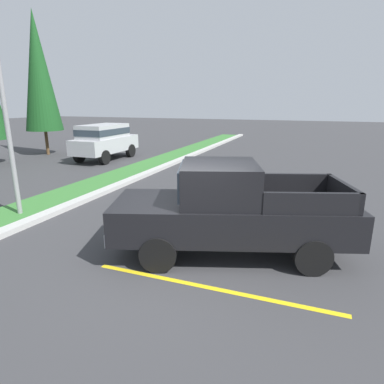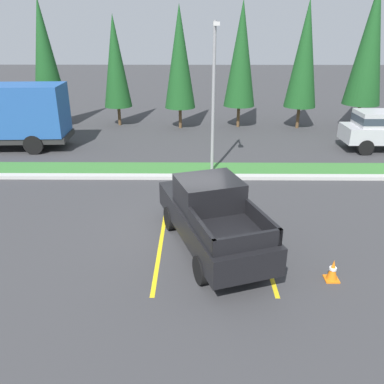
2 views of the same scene
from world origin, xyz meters
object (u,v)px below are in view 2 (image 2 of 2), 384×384
(street_light, at_px, (214,89))
(cypress_tree_rightmost, at_px, (305,55))
(cypress_tree_left_inner, at_px, (115,62))
(cypress_tree_far_right, at_px, (370,44))
(cargo_truck_distant, at_px, (5,115))
(cypress_tree_center, at_px, (180,58))
(cypress_tree_leftmost, at_px, (44,53))
(cypress_tree_right_inner, at_px, (241,55))
(pickup_truck_main, at_px, (211,216))
(traffic_cone, at_px, (333,270))

(street_light, height_order, cypress_tree_rightmost, cypress_tree_rightmost)
(cypress_tree_left_inner, relative_size, cypress_tree_far_right, 0.79)
(cargo_truck_distant, bearing_deg, cypress_tree_center, 27.56)
(cypress_tree_rightmost, bearing_deg, cypress_tree_leftmost, 178.89)
(cypress_tree_leftmost, distance_m, cypress_tree_right_inner, 12.26)
(cypress_tree_left_inner, bearing_deg, cypress_tree_leftmost, -174.49)
(pickup_truck_main, distance_m, cypress_tree_far_right, 18.49)
(pickup_truck_main, height_order, cypress_tree_right_inner, cypress_tree_right_inner)
(pickup_truck_main, bearing_deg, cypress_tree_far_right, 56.15)
(cypress_tree_rightmost, height_order, traffic_cone, cypress_tree_rightmost)
(pickup_truck_main, height_order, cypress_tree_center, cypress_tree_center)
(cargo_truck_distant, distance_m, cypress_tree_leftmost, 5.89)
(pickup_truck_main, distance_m, cargo_truck_distant, 14.79)
(cypress_tree_leftmost, bearing_deg, street_light, -41.21)
(cargo_truck_distant, xyz_separation_m, cypress_tree_rightmost, (16.80, 4.84, 2.71))
(cypress_tree_leftmost, bearing_deg, cargo_truck_distant, -97.54)
(cypress_tree_leftmost, height_order, cypress_tree_center, cypress_tree_leftmost)
(cypress_tree_far_right, height_order, traffic_cone, cypress_tree_far_right)
(cypress_tree_leftmost, bearing_deg, cypress_tree_far_right, -1.36)
(cypress_tree_center, relative_size, cypress_tree_far_right, 0.85)
(cypress_tree_leftmost, distance_m, cypress_tree_center, 8.46)
(cypress_tree_leftmost, xyz_separation_m, traffic_cone, (13.03, -17.10, -4.33))
(cypress_tree_right_inner, bearing_deg, traffic_cone, -87.42)
(cypress_tree_leftmost, bearing_deg, cypress_tree_center, -2.62)
(pickup_truck_main, relative_size, traffic_cone, 9.25)
(cargo_truck_distant, height_order, cypress_tree_left_inner, cypress_tree_left_inner)
(cargo_truck_distant, bearing_deg, cypress_tree_left_inner, 48.07)
(pickup_truck_main, relative_size, cargo_truck_distant, 0.80)
(cypress_tree_center, xyz_separation_m, cypress_tree_rightmost, (7.67, 0.07, 0.17))
(cypress_tree_right_inner, bearing_deg, cypress_tree_rightmost, -4.50)
(cypress_tree_right_inner, bearing_deg, cypress_tree_leftmost, 179.96)
(pickup_truck_main, distance_m, cypress_tree_leftmost, 18.69)
(cypress_tree_left_inner, relative_size, cypress_tree_center, 0.93)
(street_light, bearing_deg, cypress_tree_far_right, 40.93)
(cypress_tree_left_inner, height_order, cypress_tree_far_right, cypress_tree_far_right)
(cypress_tree_right_inner, height_order, cypress_tree_rightmost, cypress_tree_rightmost)
(cypress_tree_left_inner, bearing_deg, cypress_tree_right_inner, -3.07)
(cargo_truck_distant, bearing_deg, traffic_cone, -41.07)
(pickup_truck_main, bearing_deg, street_light, 87.47)
(cypress_tree_right_inner, bearing_deg, street_light, -103.04)
(cypress_tree_far_right, bearing_deg, cypress_tree_center, 179.56)
(cypress_tree_left_inner, distance_m, cypress_tree_rightmost, 11.83)
(cypress_tree_left_inner, relative_size, cypress_tree_right_inner, 0.90)
(cypress_tree_center, height_order, traffic_cone, cypress_tree_center)
(cypress_tree_left_inner, bearing_deg, cypress_tree_rightmost, -3.54)
(street_light, bearing_deg, cypress_tree_right_inner, 76.96)
(cypress_tree_far_right, relative_size, traffic_cone, 14.67)
(traffic_cone, bearing_deg, cypress_tree_leftmost, 127.31)
(pickup_truck_main, bearing_deg, cargo_truck_distant, 135.82)
(cypress_tree_left_inner, height_order, cypress_tree_rightmost, cypress_tree_rightmost)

